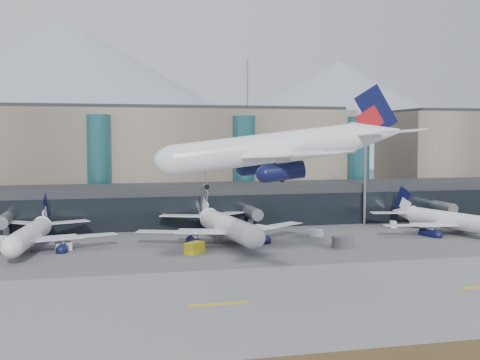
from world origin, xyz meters
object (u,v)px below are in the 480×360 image
(jet_parked_mid, at_px, (223,218))
(veh_b, at_px, (194,236))
(veh_g, at_px, (316,233))
(lightmast_mid, at_px, (365,167))
(jet_parked_left, at_px, (33,227))
(hero_jet, at_px, (291,139))
(veh_c, at_px, (343,242))
(veh_h, at_px, (194,248))
(jet_parked_right, at_px, (440,214))
(veh_d, at_px, (393,224))
(veh_a, at_px, (63,246))

(jet_parked_mid, height_order, veh_b, jet_parked_mid)
(jet_parked_mid, distance_m, veh_g, 21.70)
(lightmast_mid, relative_size, jet_parked_left, 0.74)
(hero_jet, relative_size, veh_g, 14.21)
(veh_b, bearing_deg, veh_c, -111.46)
(hero_jet, relative_size, veh_h, 9.70)
(jet_parked_right, distance_m, veh_b, 57.06)
(veh_b, xyz_separation_m, veh_c, (27.31, -16.15, 0.41))
(jet_parked_right, relative_size, veh_b, 13.84)
(jet_parked_mid, xyz_separation_m, veh_d, (44.15, 8.64, -3.97))
(hero_jet, xyz_separation_m, veh_g, (19.80, 42.28, -21.01))
(lightmast_mid, relative_size, veh_h, 6.52)
(jet_parked_left, bearing_deg, lightmast_mid, -71.63)
(veh_d, relative_size, veh_h, 0.70)
(hero_jet, relative_size, jet_parked_right, 1.10)
(veh_g, bearing_deg, veh_d, 66.65)
(lightmast_mid, bearing_deg, veh_d, -56.81)
(veh_a, bearing_deg, veh_g, -8.42)
(jet_parked_mid, height_order, veh_c, jet_parked_mid)
(jet_parked_left, distance_m, veh_c, 61.50)
(veh_a, xyz_separation_m, veh_c, (53.96, -9.82, 0.29))
(jet_parked_right, height_order, veh_h, jet_parked_right)
(lightmast_mid, bearing_deg, veh_a, -165.02)
(jet_parked_left, height_order, veh_c, jet_parked_left)
(veh_g, bearing_deg, lightmast_mid, 86.14)
(veh_d, height_order, veh_g, veh_d)
(lightmast_mid, relative_size, veh_b, 10.25)
(veh_b, distance_m, veh_g, 27.08)
(hero_jet, bearing_deg, veh_d, 51.97)
(veh_a, bearing_deg, veh_d, -3.91)
(hero_jet, height_order, veh_h, hero_jet)
(jet_parked_mid, bearing_deg, veh_h, 140.19)
(jet_parked_left, height_order, veh_d, jet_parked_left)
(veh_h, bearing_deg, veh_b, 36.69)
(veh_g, bearing_deg, veh_b, -136.64)
(hero_jet, bearing_deg, veh_h, 110.50)
(jet_parked_mid, bearing_deg, veh_a, 89.49)
(jet_parked_left, xyz_separation_m, veh_b, (32.60, 2.66, -3.50))
(hero_jet, bearing_deg, veh_c, 56.57)
(hero_jet, xyz_separation_m, veh_b, (-7.22, 44.14, -21.07))
(lightmast_mid, height_order, jet_parked_mid, lightmast_mid)
(jet_parked_right, relative_size, veh_d, 12.58)
(hero_jet, height_order, veh_a, hero_jet)
(veh_b, distance_m, veh_c, 31.74)
(veh_b, bearing_deg, jet_parked_right, -83.58)
(jet_parked_left, bearing_deg, veh_a, -114.60)
(jet_parked_right, height_order, veh_c, jet_parked_right)
(veh_c, bearing_deg, veh_b, 155.60)
(lightmast_mid, xyz_separation_m, veh_c, (-18.09, -29.10, -13.29))
(veh_h, bearing_deg, veh_d, -22.28)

